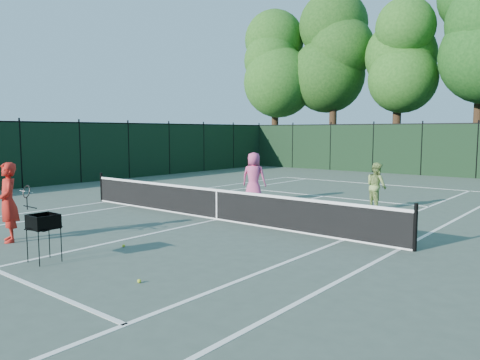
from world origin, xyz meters
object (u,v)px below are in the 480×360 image
Objects in this scene: player_green at (377,186)px; loose_ball_near_cart at (139,281)px; player_pink at (254,177)px; ball_hopper at (43,222)px; coach at (8,202)px; loose_ball_midcourt at (124,246)px.

player_green reaches higher than loose_ball_near_cart.
ball_hopper is at bearing 81.26° from player_pink.
coach reaches higher than player_pink.
player_pink is 26.94× the size of loose_ball_midcourt.
ball_hopper is at bearing -97.74° from loose_ball_midcourt.
player_green reaches higher than loose_ball_midcourt.
loose_ball_midcourt is (-2.27, 1.37, 0.00)m from loose_ball_near_cart.
loose_ball_midcourt is at bearing 148.91° from loose_ball_near_cart.
player_green is 9.96m from loose_ball_near_cart.
player_green is 1.62× the size of ball_hopper.
player_pink is at bearing 115.66° from loose_ball_near_cart.
loose_ball_near_cart is 1.00× the size of loose_ball_midcourt.
player_green is (4.82, 9.93, -0.16)m from coach.
coach reaches higher than ball_hopper.
coach is 3.01m from loose_ball_midcourt.
ball_hopper reaches higher than loose_ball_midcourt.
player_pink reaches higher than loose_ball_midcourt.
player_green is 8.89m from loose_ball_midcourt.
ball_hopper is at bearing 9.89° from coach.
loose_ball_near_cart is (4.13, -8.60, -0.88)m from player_pink.
player_pink is at bearing 82.14° from ball_hopper.
coach reaches higher than player_green.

